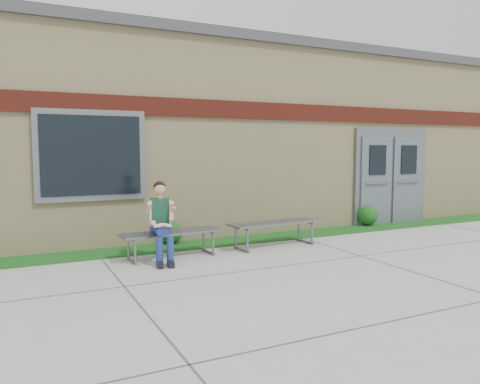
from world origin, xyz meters
TOP-DOWN VIEW (x-y plane):
  - ground at (0.00, 0.00)m, footprint 80.00×80.00m
  - grass_strip at (0.00, 2.60)m, footprint 16.00×0.80m
  - school_building at (-0.00, 5.99)m, footprint 16.20×6.22m
  - bench_left at (-1.92, 1.82)m, footprint 1.73×0.57m
  - bench_right at (0.08, 1.82)m, footprint 1.83×0.64m
  - girl at (-2.15, 1.63)m, footprint 0.47×0.80m
  - shrub_mid at (-1.59, 2.85)m, footprint 0.41×0.41m
  - shrub_east at (3.21, 2.85)m, footprint 0.47×0.47m

SIDE VIEW (x-z plane):
  - ground at x=0.00m, z-range 0.00..0.00m
  - grass_strip at x=0.00m, z-range 0.00..0.02m
  - shrub_mid at x=-1.59m, z-range 0.02..0.43m
  - shrub_east at x=3.21m, z-range 0.02..0.49m
  - bench_left at x=-1.92m, z-range 0.12..0.56m
  - bench_right at x=0.08m, z-range 0.13..0.59m
  - girl at x=-2.15m, z-range 0.03..1.33m
  - school_building at x=0.00m, z-range 0.00..4.20m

